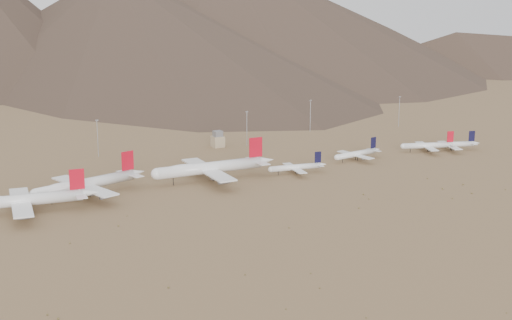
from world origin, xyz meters
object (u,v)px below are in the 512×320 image
widebody_east (210,167)px  narrowbody_b (357,154)px  widebody_west (24,200)px  widebody_centre (86,184)px  control_tower (218,140)px  narrowbody_a (297,167)px

widebody_east → narrowbody_b: (109.13, 0.80, -3.65)m
widebody_west → widebody_centre: widebody_centre is taller
narrowbody_b → control_tower: (-63.94, 82.48, 0.80)m
widebody_centre → control_tower: bearing=19.1°
widebody_west → narrowbody_a: 165.45m
widebody_centre → widebody_west: bearing=-172.3°
widebody_west → narrowbody_a: bearing=9.0°
narrowbody_b → control_tower: narrowbody_b is taller
widebody_west → widebody_east: 111.80m
narrowbody_a → control_tower: 94.28m
narrowbody_a → narrowbody_b: 55.91m
widebody_centre → control_tower: size_ratio=5.88×
widebody_west → widebody_east: (111.02, 13.13, 0.90)m
narrowbody_a → narrowbody_b: (54.75, 11.35, 0.30)m
narrowbody_b → control_tower: 104.37m
widebody_centre → control_tower: 144.50m
widebody_east → narrowbody_b: widebody_east is taller
widebody_west → widebody_centre: 39.70m
narrowbody_a → control_tower: narrowbody_a is taller
control_tower → widebody_west: bearing=-148.3°
narrowbody_b → control_tower: size_ratio=3.50×
widebody_centre → control_tower: (119.59, 81.09, -2.08)m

